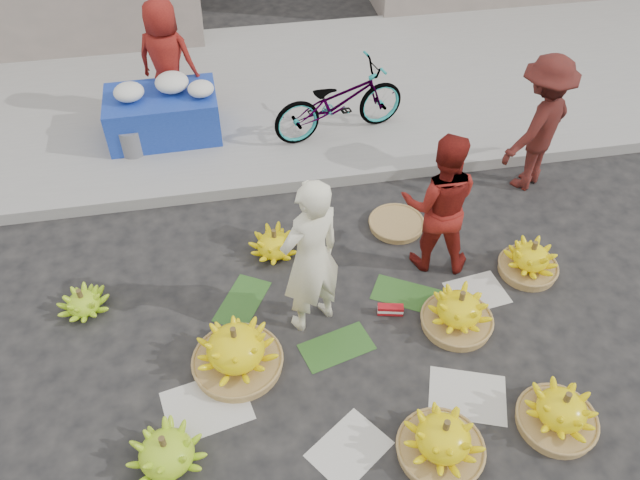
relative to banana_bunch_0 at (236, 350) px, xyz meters
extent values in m
plane|color=black|center=(1.00, 0.24, -0.23)|extent=(80.00, 80.00, 0.00)
cube|color=gray|center=(1.00, 2.44, -0.16)|extent=(40.00, 0.25, 0.15)
cube|color=gray|center=(1.00, 4.54, -0.17)|extent=(40.00, 4.00, 0.12)
cylinder|color=olive|center=(0.00, 0.00, -0.19)|extent=(0.79, 0.79, 0.09)
cylinder|color=#4E3B1F|center=(0.00, 0.00, 0.23)|extent=(0.05, 0.05, 0.12)
cylinder|color=#4E3B1F|center=(-0.61, -0.82, 0.08)|extent=(0.05, 0.05, 0.12)
cylinder|color=olive|center=(1.50, -1.12, -0.19)|extent=(0.68, 0.68, 0.09)
cylinder|color=#4E3B1F|center=(1.50, -1.12, 0.17)|extent=(0.05, 0.05, 0.12)
cylinder|color=olive|center=(2.52, -1.04, -0.19)|extent=(0.64, 0.64, 0.09)
cylinder|color=#4E3B1F|center=(2.52, -1.04, 0.15)|extent=(0.05, 0.05, 0.12)
cylinder|color=olive|center=(2.06, 0.09, -0.19)|extent=(0.66, 0.66, 0.09)
cylinder|color=#4E3B1F|center=(2.06, 0.09, 0.16)|extent=(0.05, 0.05, 0.12)
cylinder|color=olive|center=(3.01, 0.62, -0.19)|extent=(0.58, 0.58, 0.09)
cylinder|color=#4E3B1F|center=(3.01, 0.62, 0.12)|extent=(0.05, 0.05, 0.12)
cylinder|color=#4E3B1F|center=(-1.39, 0.90, -0.01)|extent=(0.05, 0.05, 0.12)
cylinder|color=#4E3B1F|center=(0.50, 1.34, 0.04)|extent=(0.05, 0.05, 0.12)
cylinder|color=olive|center=(1.87, 1.52, -0.20)|extent=(0.71, 0.71, 0.07)
cube|color=#AF1219|center=(1.48, 0.34, -0.17)|extent=(0.26, 0.13, 0.10)
imported|color=white|center=(0.73, 0.40, 0.60)|extent=(0.72, 0.63, 1.66)
imported|color=maroon|center=(2.08, 0.96, 0.54)|extent=(0.88, 0.76, 1.53)
imported|color=maroon|center=(3.56, 2.01, 0.58)|extent=(1.21, 1.08, 1.62)
cube|color=#17329B|center=(-0.59, 3.62, 0.17)|extent=(1.37, 0.88, 0.56)
ellipsoid|color=silver|center=(-0.93, 3.56, 0.55)|extent=(0.36, 0.36, 0.20)
ellipsoid|color=silver|center=(-0.42, 3.67, 0.57)|extent=(0.41, 0.41, 0.22)
ellipsoid|color=silver|center=(-0.08, 3.50, 0.54)|extent=(0.32, 0.32, 0.17)
cylinder|color=slate|center=(-0.99, 3.28, 0.06)|extent=(0.30, 0.30, 0.34)
imported|color=maroon|center=(-0.46, 4.05, 0.67)|extent=(0.89, 0.74, 1.56)
imported|color=gray|center=(1.58, 3.26, 0.34)|extent=(0.95, 1.81, 0.90)
camera|label=1|loc=(0.14, -3.31, 4.42)|focal=35.00mm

